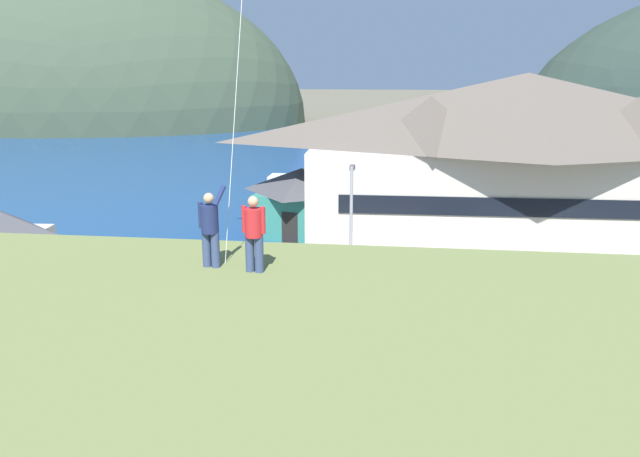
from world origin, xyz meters
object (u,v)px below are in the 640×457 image
wharf_dock (320,196)px  person_kite_flyer (210,227)px  person_companion (254,232)px  moored_boat_outer_mooring (354,201)px  parked_car_front_row_silver (245,299)px  moored_boat_wharfside (281,190)px  storage_shed_waterside (302,200)px  parked_car_mid_row_far (438,377)px  parked_car_front_row_end (278,369)px  parked_car_lone_by_shed (498,310)px  parking_light_pole (351,220)px  harbor_lodge (522,155)px

wharf_dock → person_kite_flyer: bearing=-86.4°
person_companion → person_kite_flyer: bearing=167.8°
moored_boat_outer_mooring → parked_car_front_row_silver: moored_boat_outer_mooring is taller
moored_boat_wharfside → person_kite_flyer: bearing=-81.4°
storage_shed_waterside → person_companion: size_ratio=4.05×
moored_boat_wharfside → person_kite_flyer: size_ratio=4.14×
moored_boat_outer_mooring → storage_shed_waterside: bearing=-110.0°
parked_car_mid_row_far → parked_car_front_row_end: bearing=-179.1°
moored_boat_outer_mooring → person_kite_flyer: bearing=-91.1°
storage_shed_waterside → moored_boat_outer_mooring: size_ratio=1.22×
parked_car_lone_by_shed → parked_car_mid_row_far: same height
parked_car_lone_by_shed → parking_light_pole: bearing=148.4°
parked_car_front_row_silver → person_companion: person_companion is taller
harbor_lodge → parked_car_front_row_silver: size_ratio=6.82×
person_kite_flyer → person_companion: size_ratio=1.07×
harbor_lodge → parking_light_pole: harbor_lodge is taller
parked_car_lone_by_shed → person_companion: person_companion is taller
parked_car_front_row_end → parked_car_front_row_silver: 7.11m
parked_car_front_row_silver → parking_light_pole: (4.51, 4.30, 2.84)m
parked_car_front_row_silver → person_kite_flyer: 14.89m
person_kite_flyer → person_companion: person_kite_flyer is taller
parked_car_front_row_silver → parked_car_lone_by_shed: (11.36, 0.09, 0.00)m
parking_light_pole → person_companion: 17.97m
moored_boat_outer_mooring → parked_car_lone_by_shed: bearing=-71.1°
moored_boat_wharfside → parking_light_pole: 24.73m
harbor_lodge → wharf_dock: (-14.67, 12.13, -5.52)m
harbor_lodge → storage_shed_waterside: size_ratio=4.11×
parked_car_front_row_silver → moored_boat_outer_mooring: bearing=82.2°
parked_car_lone_by_shed → person_kite_flyer: bearing=-123.9°
harbor_lodge → person_kite_flyer: (-12.12, -28.09, 2.03)m
parked_car_front_row_end → parking_light_pole: (1.71, 10.83, 2.84)m
storage_shed_waterside → moored_boat_outer_mooring: 8.96m
person_kite_flyer → storage_shed_waterside: bearing=94.7°
parked_car_front_row_silver → parked_car_mid_row_far: (8.40, -6.44, 0.00)m
parked_car_front_row_silver → parked_car_lone_by_shed: size_ratio=1.00×
parked_car_mid_row_far → parking_light_pole: parking_light_pole is taller
parked_car_mid_row_far → parking_light_pole: size_ratio=0.65×
moored_boat_outer_mooring → parked_car_front_row_silver: (-3.26, -23.70, 0.34)m
moored_boat_outer_mooring → parked_car_front_row_silver: 23.93m
parked_car_front_row_end → person_kite_flyer: person_kite_flyer is taller
moored_boat_outer_mooring → parked_car_front_row_end: (-0.46, -30.23, 0.34)m
storage_shed_waterside → parked_car_front_row_silver: size_ratio=1.66×
harbor_lodge → storage_shed_waterside: (-14.45, 0.33, -3.42)m
parking_light_pole → person_companion: person_companion is taller
wharf_dock → person_companion: (3.62, -40.45, 7.54)m
parked_car_front_row_end → parked_car_lone_by_shed: size_ratio=1.00×
parked_car_front_row_silver → person_kite_flyer: size_ratio=2.29×
parked_car_front_row_end → parking_light_pole: parking_light_pole is taller
wharf_dock → parking_light_pole: 23.65m
parking_light_pole → parked_car_front_row_silver: bearing=-136.4°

